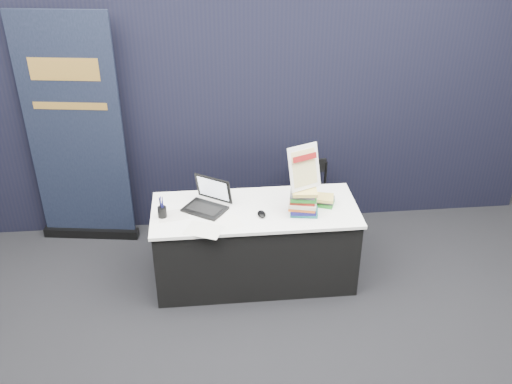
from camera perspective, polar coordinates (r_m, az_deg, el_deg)
The scene contains 15 objects.
floor at distance 4.98m, azimuth 0.55°, elevation -12.37°, with size 8.00×8.00×0.00m, color black.
wall_back at distance 7.85m, azimuth -2.71°, elevation 18.00°, with size 8.00×0.02×3.50m, color beige.
drape_partition at distance 5.71m, azimuth -1.15°, elevation 7.69°, with size 6.00×0.08×2.40m, color black.
display_table at distance 5.17m, azimuth -0.09°, elevation -5.20°, with size 1.80×0.75×0.75m.
laptop at distance 4.98m, azimuth -5.18°, elevation -0.93°, with size 0.43×0.45×0.26m.
mouse at distance 4.86m, azimuth 0.56°, elevation -2.22°, with size 0.07×0.11×0.04m, color black.
brochure_left at distance 4.92m, azimuth -8.29°, elevation -2.34°, with size 0.26×0.18×0.00m, color silver.
brochure_mid at distance 4.70m, azimuth -5.23°, elevation -3.81°, with size 0.30×0.21×0.00m, color silver.
brochure_right at distance 4.76m, azimuth -3.29°, elevation -3.25°, with size 0.30×0.21×0.00m, color white.
pen_cup at distance 4.89m, azimuth -9.36°, elevation -2.00°, with size 0.08×0.08×0.10m, color black.
book_stack_tall at distance 4.85m, azimuth 4.75°, elevation -0.95°, with size 0.25×0.21×0.24m.
book_stack_short at distance 5.06m, azimuth 6.77°, elevation -0.78°, with size 0.22×0.19×0.08m.
info_sign at distance 4.73m, azimuth 4.84°, elevation 2.42°, with size 0.30×0.21×0.39m.
pullup_banner at distance 5.72m, azimuth -17.43°, elevation 4.36°, with size 0.98×0.24×2.30m.
stacking_chair at distance 5.75m, azimuth 5.45°, elevation -0.59°, with size 0.39×0.40×0.81m.
Camera 1 is at (-0.41, -3.67, 3.34)m, focal length 40.00 mm.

